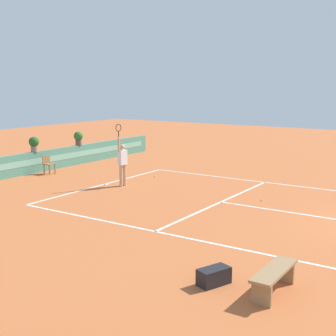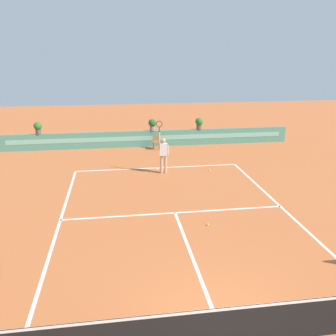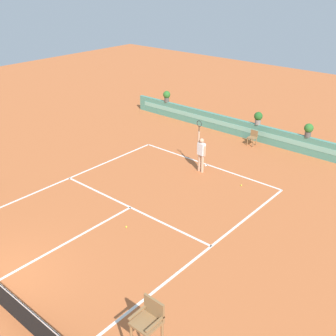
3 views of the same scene
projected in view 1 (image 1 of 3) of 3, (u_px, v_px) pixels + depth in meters
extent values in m
plane|color=#BC6033|center=(231.00, 204.00, 16.64)|extent=(60.00, 60.00, 0.00)
cube|color=white|center=(104.00, 184.00, 19.83)|extent=(8.22, 0.10, 0.01)
cube|color=white|center=(221.00, 202.00, 16.85)|extent=(8.22, 0.10, 0.01)
cube|color=white|center=(310.00, 215.00, 15.12)|extent=(0.10, 6.40, 0.01)
cube|color=white|center=(168.00, 234.00, 13.23)|extent=(0.10, 11.89, 0.01)
cube|color=white|center=(275.00, 183.00, 19.99)|extent=(0.10, 11.89, 0.01)
cube|color=white|center=(106.00, 185.00, 19.77)|extent=(0.10, 0.20, 0.01)
cube|color=#4C8E7A|center=(31.00, 163.00, 22.18)|extent=(18.00, 0.20, 1.00)
cube|color=#7ABCA8|center=(33.00, 162.00, 22.11)|extent=(17.10, 0.01, 0.28)
cylinder|color=olive|center=(49.00, 170.00, 21.87)|extent=(0.05, 0.05, 0.45)
cylinder|color=olive|center=(55.00, 169.00, 22.16)|extent=(0.05, 0.05, 0.45)
cylinder|color=olive|center=(44.00, 169.00, 22.06)|extent=(0.05, 0.05, 0.45)
cylinder|color=olive|center=(50.00, 168.00, 22.35)|extent=(0.05, 0.05, 0.45)
cube|color=olive|center=(49.00, 164.00, 22.07)|extent=(0.44, 0.44, 0.04)
cube|color=olive|center=(46.00, 159.00, 22.14)|extent=(0.44, 0.04, 0.36)
cube|color=#99754C|center=(262.00, 294.00, 8.95)|extent=(0.08, 0.40, 0.45)
cube|color=#99754C|center=(285.00, 272.00, 10.00)|extent=(0.08, 0.40, 0.45)
cube|color=#99754C|center=(274.00, 270.00, 9.43)|extent=(1.60, 0.44, 0.06)
cube|color=black|center=(214.00, 276.00, 9.89)|extent=(0.78, 0.59, 0.36)
cylinder|color=tan|center=(124.00, 175.00, 19.52)|extent=(0.14, 0.14, 0.90)
cylinder|color=tan|center=(121.00, 176.00, 19.37)|extent=(0.14, 0.14, 0.90)
cube|color=white|center=(122.00, 157.00, 19.32)|extent=(0.38, 0.26, 0.60)
sphere|color=tan|center=(122.00, 147.00, 19.24)|extent=(0.22, 0.22, 0.22)
cylinder|color=tan|center=(119.00, 145.00, 19.07)|extent=(0.09, 0.09, 0.55)
cylinder|color=black|center=(118.00, 134.00, 19.00)|extent=(0.04, 0.04, 0.24)
torus|color=#262626|center=(118.00, 128.00, 18.95)|extent=(0.31, 0.07, 0.31)
cylinder|color=tan|center=(126.00, 158.00, 19.49)|extent=(0.09, 0.09, 0.50)
sphere|color=#CCE033|center=(155.00, 176.00, 21.42)|extent=(0.07, 0.07, 0.07)
sphere|color=#CCE033|center=(261.00, 200.00, 17.00)|extent=(0.07, 0.07, 0.07)
cylinder|color=#514C47|center=(79.00, 143.00, 24.69)|extent=(0.32, 0.32, 0.28)
sphere|color=#2D6B28|center=(78.00, 136.00, 24.63)|extent=(0.48, 0.48, 0.48)
cylinder|color=gray|center=(34.00, 149.00, 22.25)|extent=(0.32, 0.32, 0.28)
sphere|color=#235B23|center=(34.00, 142.00, 22.19)|extent=(0.48, 0.48, 0.48)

